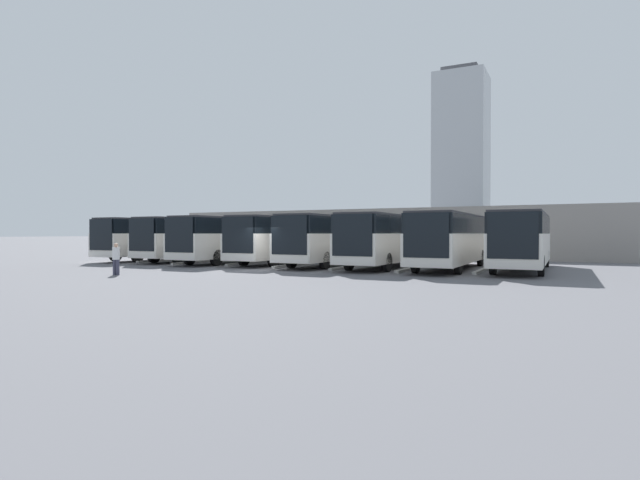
% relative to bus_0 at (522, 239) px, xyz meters
% --- Properties ---
extents(ground_plane, '(600.00, 600.00, 0.00)m').
position_rel_bus_0_xyz_m(ground_plane, '(13.73, 6.47, -1.84)').
color(ground_plane, '#5B5B60').
extents(bus_0, '(2.68, 12.08, 3.30)m').
position_rel_bus_0_xyz_m(bus_0, '(0.00, 0.00, 0.00)').
color(bus_0, silver).
rests_on(bus_0, ground_plane).
extents(curb_divider_0, '(0.28, 5.48, 0.15)m').
position_rel_bus_0_xyz_m(curb_divider_0, '(1.96, 1.78, -1.77)').
color(curb_divider_0, '#B2B2AD').
rests_on(curb_divider_0, ground_plane).
extents(bus_1, '(2.68, 12.08, 3.30)m').
position_rel_bus_0_xyz_m(bus_1, '(3.92, 0.72, 0.00)').
color(bus_1, silver).
rests_on(bus_1, ground_plane).
extents(curb_divider_1, '(0.28, 5.48, 0.15)m').
position_rel_bus_0_xyz_m(curb_divider_1, '(5.88, 2.50, -1.77)').
color(curb_divider_1, '#B2B2AD').
rests_on(curb_divider_1, ground_plane).
extents(bus_2, '(2.68, 12.08, 3.30)m').
position_rel_bus_0_xyz_m(bus_2, '(7.85, 0.75, 0.00)').
color(bus_2, silver).
rests_on(bus_2, ground_plane).
extents(curb_divider_2, '(0.28, 5.48, 0.15)m').
position_rel_bus_0_xyz_m(curb_divider_2, '(9.81, 2.53, -1.77)').
color(curb_divider_2, '#B2B2AD').
rests_on(curb_divider_2, ground_plane).
extents(bus_3, '(2.68, 12.08, 3.30)m').
position_rel_bus_0_xyz_m(bus_3, '(11.77, 0.59, 0.00)').
color(bus_3, silver).
rests_on(bus_3, ground_plane).
extents(curb_divider_3, '(0.28, 5.48, 0.15)m').
position_rel_bus_0_xyz_m(curb_divider_3, '(13.73, 2.38, -1.77)').
color(curb_divider_3, '#B2B2AD').
rests_on(curb_divider_3, ground_plane).
extents(bus_4, '(2.68, 12.08, 3.30)m').
position_rel_bus_0_xyz_m(bus_4, '(15.69, 0.10, 0.00)').
color(bus_4, silver).
rests_on(bus_4, ground_plane).
extents(curb_divider_4, '(0.28, 5.48, 0.15)m').
position_rel_bus_0_xyz_m(curb_divider_4, '(17.65, 1.88, -1.77)').
color(curb_divider_4, '#B2B2AD').
rests_on(curb_divider_4, ground_plane).
extents(bus_5, '(2.68, 12.08, 3.30)m').
position_rel_bus_0_xyz_m(bus_5, '(19.61, 0.91, 0.00)').
color(bus_5, silver).
rests_on(bus_5, ground_plane).
extents(curb_divider_5, '(0.28, 5.48, 0.15)m').
position_rel_bus_0_xyz_m(curb_divider_5, '(21.58, 2.70, -1.77)').
color(curb_divider_5, '#B2B2AD').
rests_on(curb_divider_5, ground_plane).
extents(bus_6, '(2.68, 12.08, 3.30)m').
position_rel_bus_0_xyz_m(bus_6, '(23.54, 0.25, 0.00)').
color(bus_6, silver).
rests_on(bus_6, ground_plane).
extents(curb_divider_6, '(0.28, 5.48, 0.15)m').
position_rel_bus_0_xyz_m(curb_divider_6, '(25.50, 2.03, -1.77)').
color(curb_divider_6, '#B2B2AD').
rests_on(curb_divider_6, ground_plane).
extents(bus_7, '(2.68, 12.08, 3.30)m').
position_rel_bus_0_xyz_m(bus_7, '(27.46, 0.28, 0.00)').
color(bus_7, silver).
rests_on(bus_7, ground_plane).
extents(pedestrian, '(0.40, 0.39, 1.65)m').
position_rel_bus_0_xyz_m(pedestrian, '(18.47, 12.72, -0.96)').
color(pedestrian, '#38384C').
rests_on(pedestrian, ground_plane).
extents(station_building, '(41.24, 13.32, 4.36)m').
position_rel_bus_0_xyz_m(station_building, '(13.73, -16.08, 0.37)').
color(station_building, gray).
rests_on(station_building, ground_plane).
extents(office_tower, '(21.28, 21.28, 72.88)m').
position_rel_bus_0_xyz_m(office_tower, '(39.97, -189.63, 34.00)').
color(office_tower, '#ADB2B7').
rests_on(office_tower, ground_plane).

